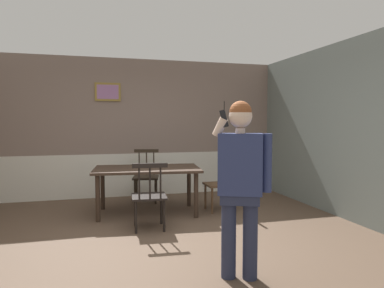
{
  "coord_description": "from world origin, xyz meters",
  "views": [
    {
      "loc": [
        -0.72,
        -4.22,
        1.5
      ],
      "look_at": [
        0.34,
        -0.4,
        1.24
      ],
      "focal_mm": 32.96,
      "sensor_mm": 36.0,
      "label": 1
    }
  ],
  "objects_px": {
    "chair_by_doorway": "(221,182)",
    "chair_at_table_head": "(149,196)",
    "chair_near_window": "(146,176)",
    "person_figure": "(241,177)",
    "dining_table": "(147,173)"
  },
  "relations": [
    {
      "from": "chair_by_doorway",
      "to": "chair_at_table_head",
      "type": "distance_m",
      "value": 1.51
    },
    {
      "from": "chair_at_table_head",
      "to": "chair_by_doorway",
      "type": "bearing_deg",
      "value": 33.65
    },
    {
      "from": "chair_at_table_head",
      "to": "chair_near_window",
      "type": "bearing_deg",
      "value": 88.2
    },
    {
      "from": "chair_near_window",
      "to": "chair_at_table_head",
      "type": "distance_m",
      "value": 1.74
    },
    {
      "from": "chair_near_window",
      "to": "person_figure",
      "type": "height_order",
      "value": "person_figure"
    },
    {
      "from": "dining_table",
      "to": "chair_at_table_head",
      "type": "height_order",
      "value": "chair_at_table_head"
    },
    {
      "from": "chair_by_doorway",
      "to": "person_figure",
      "type": "height_order",
      "value": "person_figure"
    },
    {
      "from": "chair_near_window",
      "to": "person_figure",
      "type": "xyz_separation_m",
      "value": [
        0.41,
        -3.47,
        0.49
      ]
    },
    {
      "from": "dining_table",
      "to": "person_figure",
      "type": "xyz_separation_m",
      "value": [
        0.51,
        -2.61,
        0.31
      ]
    },
    {
      "from": "chair_by_doorway",
      "to": "chair_near_window",
      "type": "bearing_deg",
      "value": 48.16
    },
    {
      "from": "chair_by_doorway",
      "to": "person_figure",
      "type": "distance_m",
      "value": 2.62
    },
    {
      "from": "chair_at_table_head",
      "to": "person_figure",
      "type": "relative_size",
      "value": 0.56
    },
    {
      "from": "chair_near_window",
      "to": "person_figure",
      "type": "distance_m",
      "value": 3.53
    },
    {
      "from": "chair_by_doorway",
      "to": "chair_at_table_head",
      "type": "relative_size",
      "value": 1.12
    },
    {
      "from": "chair_by_doorway",
      "to": "person_figure",
      "type": "relative_size",
      "value": 0.62
    }
  ]
}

